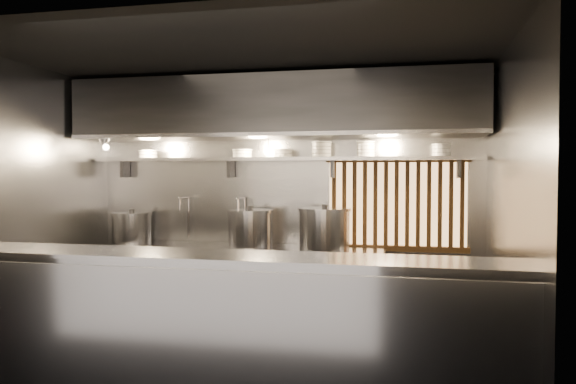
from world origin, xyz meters
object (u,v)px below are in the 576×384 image
at_px(stock_pot_mid, 250,228).
at_px(stock_pot_left, 132,227).
at_px(pendant_bulb, 268,151).
at_px(stock_pot_right, 325,229).
at_px(heat_lamp, 105,142).

bearing_deg(stock_pot_mid, stock_pot_left, 177.69).
relative_size(pendant_bulb, stock_pot_mid, 0.27).
bearing_deg(stock_pot_right, pendant_bulb, 170.93).
height_order(pendant_bulb, stock_pot_left, pendant_bulb).
bearing_deg(pendant_bulb, stock_pot_mid, -156.42).
distance_m(stock_pot_left, stock_pot_right, 2.30).
bearing_deg(heat_lamp, pendant_bulb, 11.00).
relative_size(heat_lamp, pendant_bulb, 1.87).
bearing_deg(stock_pot_mid, stock_pot_right, -1.59).
bearing_deg(heat_lamp, stock_pot_mid, 9.46).
xyz_separation_m(heat_lamp, stock_pot_mid, (1.61, 0.27, -0.96)).
distance_m(pendant_bulb, stock_pot_left, 1.87).
distance_m(stock_pot_mid, stock_pot_right, 0.84).
bearing_deg(pendant_bulb, stock_pot_right, -9.07).
xyz_separation_m(stock_pot_mid, stock_pot_right, (0.84, -0.02, 0.02)).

